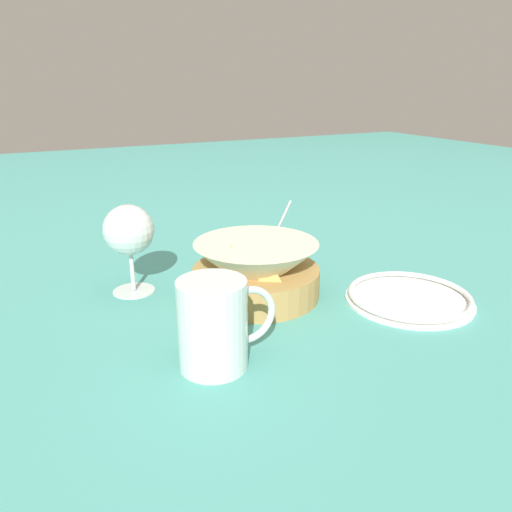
{
  "coord_description": "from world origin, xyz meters",
  "views": [
    {
      "loc": [
        -0.32,
        -0.62,
        0.33
      ],
      "look_at": [
        0.01,
        0.03,
        0.07
      ],
      "focal_mm": 35.0,
      "sensor_mm": 36.0,
      "label": 1
    }
  ],
  "objects_px": {
    "sauce_cup": "(272,249)",
    "wine_glass": "(129,233)",
    "side_plate": "(409,297)",
    "beer_mug": "(214,327)",
    "food_basket": "(256,272)"
  },
  "relations": [
    {
      "from": "food_basket",
      "to": "beer_mug",
      "type": "xyz_separation_m",
      "value": [
        -0.14,
        -0.16,
        0.01
      ]
    },
    {
      "from": "sauce_cup",
      "to": "side_plate",
      "type": "relative_size",
      "value": 0.59
    },
    {
      "from": "beer_mug",
      "to": "side_plate",
      "type": "relative_size",
      "value": 0.64
    },
    {
      "from": "wine_glass",
      "to": "side_plate",
      "type": "relative_size",
      "value": 0.74
    },
    {
      "from": "sauce_cup",
      "to": "beer_mug",
      "type": "bearing_deg",
      "value": -129.22
    },
    {
      "from": "side_plate",
      "to": "wine_glass",
      "type": "bearing_deg",
      "value": 147.92
    },
    {
      "from": "side_plate",
      "to": "sauce_cup",
      "type": "bearing_deg",
      "value": 111.77
    },
    {
      "from": "beer_mug",
      "to": "side_plate",
      "type": "bearing_deg",
      "value": 5.7
    },
    {
      "from": "sauce_cup",
      "to": "wine_glass",
      "type": "height_order",
      "value": "wine_glass"
    },
    {
      "from": "food_basket",
      "to": "side_plate",
      "type": "bearing_deg",
      "value": -32.43
    },
    {
      "from": "food_basket",
      "to": "side_plate",
      "type": "distance_m",
      "value": 0.24
    },
    {
      "from": "beer_mug",
      "to": "side_plate",
      "type": "distance_m",
      "value": 0.35
    },
    {
      "from": "sauce_cup",
      "to": "wine_glass",
      "type": "bearing_deg",
      "value": -175.11
    },
    {
      "from": "wine_glass",
      "to": "beer_mug",
      "type": "height_order",
      "value": "wine_glass"
    },
    {
      "from": "sauce_cup",
      "to": "beer_mug",
      "type": "distance_m",
      "value": 0.38
    }
  ]
}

